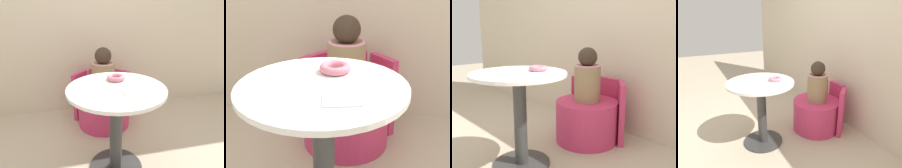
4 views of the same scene
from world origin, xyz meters
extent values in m
plane|color=#B7A88E|center=(0.00, 0.00, 0.00)|extent=(12.00, 12.00, 0.00)
cube|color=beige|center=(0.00, 1.13, 1.20)|extent=(6.00, 0.06, 2.40)
cylinder|color=#333333|center=(0.02, -0.04, 0.01)|extent=(0.44, 0.44, 0.02)
cylinder|color=#333333|center=(0.02, -0.04, 0.36)|extent=(0.10, 0.10, 0.69)
cylinder|color=white|center=(0.02, -0.04, 0.72)|extent=(0.71, 0.71, 0.02)
cylinder|color=#C63360|center=(0.06, 0.67, 0.19)|extent=(0.58, 0.58, 0.39)
cube|color=#C63360|center=(0.06, 0.98, 0.28)|extent=(0.25, 0.05, 0.56)
cube|color=#C63360|center=(0.30, 0.87, 0.28)|extent=(0.20, 0.22, 0.56)
cube|color=#C63360|center=(-0.18, 0.87, 0.28)|extent=(0.20, 0.22, 0.56)
cylinder|color=#937A56|center=(0.06, 0.67, 0.55)|extent=(0.24, 0.24, 0.33)
torus|color=pink|center=(0.06, 0.67, 0.71)|extent=(0.24, 0.24, 0.04)
sphere|color=#38281E|center=(0.06, 0.67, 0.79)|extent=(0.17, 0.17, 0.17)
torus|color=pink|center=(0.06, 0.11, 0.75)|extent=(0.14, 0.14, 0.04)
cube|color=white|center=(0.12, -0.16, 0.73)|extent=(0.17, 0.17, 0.01)
camera|label=1|loc=(-0.29, -1.31, 1.27)|focal=32.00mm
camera|label=2|loc=(0.23, -1.19, 1.23)|focal=50.00mm
camera|label=3|loc=(1.64, -1.06, 1.04)|focal=42.00mm
camera|label=4|loc=(1.92, -0.68, 1.38)|focal=32.00mm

